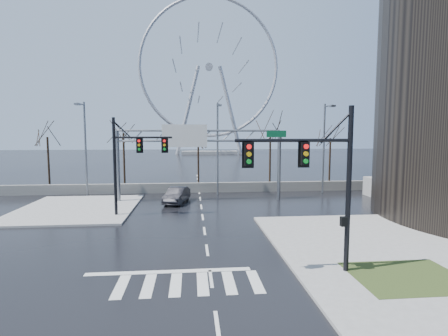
{
  "coord_description": "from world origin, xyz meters",
  "views": [
    {
      "loc": [
        -0.85,
        -19.61,
        6.71
      ],
      "look_at": [
        1.7,
        7.7,
        4.0
      ],
      "focal_mm": 28.0,
      "sensor_mm": 36.0,
      "label": 1
    }
  ],
  "objects": [
    {
      "name": "tree_left",
      "position": [
        -9.0,
        23.5,
        5.98
      ],
      "size": [
        3.75,
        3.75,
        7.5
      ],
      "color": "black",
      "rests_on": "ground"
    },
    {
      "name": "tree_center",
      "position": [
        0.0,
        24.5,
        5.17
      ],
      "size": [
        3.25,
        3.25,
        6.5
      ],
      "color": "black",
      "rests_on": "ground"
    },
    {
      "name": "ferris_wheel",
      "position": [
        5.0,
        95.0,
        26.13
      ],
      "size": [
        45.0,
        6.0,
        50.91
      ],
      "color": "gray",
      "rests_on": "ground"
    },
    {
      "name": "signal_mast_far",
      "position": [
        -5.87,
        8.96,
        4.83
      ],
      "size": [
        4.72,
        0.41,
        8.0
      ],
      "color": "black",
      "rests_on": "ground"
    },
    {
      "name": "streetlight_mid",
      "position": [
        2.0,
        18.16,
        5.89
      ],
      "size": [
        0.5,
        2.55,
        10.0
      ],
      "color": "slate",
      "rests_on": "ground"
    },
    {
      "name": "streetlight_left",
      "position": [
        -12.0,
        18.16,
        5.89
      ],
      "size": [
        0.5,
        2.55,
        10.0
      ],
      "color": "slate",
      "rests_on": "ground"
    },
    {
      "name": "sidewalk_right_ext",
      "position": [
        10.0,
        2.0,
        0.07
      ],
      "size": [
        12.0,
        10.0,
        0.15
      ],
      "primitive_type": "cube",
      "color": "gray",
      "rests_on": "ground"
    },
    {
      "name": "car",
      "position": [
        -2.31,
        14.1,
        0.75
      ],
      "size": [
        2.66,
        4.83,
        1.51
      ],
      "primitive_type": "imported",
      "rotation": [
        0.0,
        0.0,
        -0.25
      ],
      "color": "black",
      "rests_on": "ground"
    },
    {
      "name": "signal_mast_near",
      "position": [
        5.14,
        -4.04,
        4.87
      ],
      "size": [
        5.52,
        0.41,
        8.0
      ],
      "color": "black",
      "rests_on": "ground"
    },
    {
      "name": "tree_far_left",
      "position": [
        -18.0,
        24.0,
        5.57
      ],
      "size": [
        3.5,
        3.5,
        7.0
      ],
      "color": "black",
      "rests_on": "ground"
    },
    {
      "name": "sign_gantry",
      "position": [
        -0.38,
        14.96,
        5.18
      ],
      "size": [
        16.36,
        0.4,
        7.6
      ],
      "color": "slate",
      "rests_on": "ground"
    },
    {
      "name": "tree_far_right",
      "position": [
        17.0,
        24.0,
        5.41
      ],
      "size": [
        3.4,
        3.4,
        6.8
      ],
      "color": "black",
      "rests_on": "ground"
    },
    {
      "name": "sidewalk_far",
      "position": [
        -11.0,
        12.0,
        0.07
      ],
      "size": [
        10.0,
        12.0,
        0.15
      ],
      "primitive_type": "cube",
      "color": "gray",
      "rests_on": "ground"
    },
    {
      "name": "streetlight_right",
      "position": [
        14.0,
        18.16,
        5.89
      ],
      "size": [
        0.5,
        2.55,
        10.0
      ],
      "color": "slate",
      "rests_on": "ground"
    },
    {
      "name": "tree_right",
      "position": [
        9.0,
        23.5,
        6.22
      ],
      "size": [
        3.9,
        3.9,
        7.8
      ],
      "color": "black",
      "rests_on": "ground"
    },
    {
      "name": "ground",
      "position": [
        0.0,
        0.0,
        0.0
      ],
      "size": [
        260.0,
        260.0,
        0.0
      ],
      "primitive_type": "plane",
      "color": "black",
      "rests_on": "ground"
    },
    {
      "name": "barrier_wall",
      "position": [
        0.0,
        20.0,
        0.55
      ],
      "size": [
        52.0,
        0.5,
        1.1
      ],
      "primitive_type": "cube",
      "color": "slate",
      "rests_on": "ground"
    },
    {
      "name": "grass_strip",
      "position": [
        9.0,
        -5.0,
        0.15
      ],
      "size": [
        5.0,
        4.0,
        0.02
      ],
      "primitive_type": "cube",
      "color": "#2B3C19",
      "rests_on": "sidewalk_near"
    }
  ]
}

